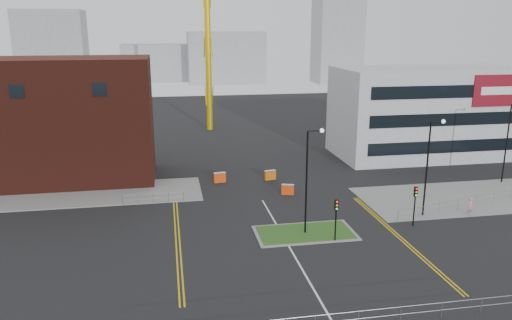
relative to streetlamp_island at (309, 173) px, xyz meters
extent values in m
plane|color=black|center=(-2.22, -8.00, -5.41)|extent=(200.00, 200.00, 0.00)
cube|color=slate|center=(-22.22, 14.00, -5.35)|extent=(28.00, 8.00, 0.12)
cube|color=slate|center=(19.78, 6.00, -5.35)|extent=(24.00, 10.00, 0.12)
cube|color=slate|center=(-0.22, 0.00, -5.37)|extent=(8.60, 4.60, 0.08)
cube|color=#244316|center=(-0.22, 0.00, -5.35)|extent=(8.00, 4.00, 0.12)
cube|color=#471911|center=(-22.22, 20.00, 1.59)|extent=(18.00, 10.00, 14.00)
cube|color=black|center=(-26.22, 14.98, 5.59)|extent=(1.40, 0.10, 1.40)
cube|color=black|center=(-18.22, 14.98, 5.59)|extent=(1.40, 0.10, 1.40)
cube|color=#A3A5A8|center=(23.78, 24.00, 0.59)|extent=(25.00, 12.00, 12.00)
cube|color=black|center=(23.78, 17.98, -2.92)|extent=(22.00, 0.10, 1.60)
cube|color=black|center=(23.78, 17.98, 0.59)|extent=(22.00, 0.10, 1.60)
cube|color=black|center=(23.78, 17.98, 4.09)|extent=(22.00, 0.10, 1.60)
cube|color=maroon|center=(29.78, 17.92, 4.09)|extent=(7.00, 0.15, 4.00)
cube|color=white|center=(29.78, 17.82, 4.09)|extent=(5.00, 0.05, 1.00)
cylinder|color=yellow|center=(-4.22, 47.00, 10.90)|extent=(1.00, 1.00, 32.63)
cylinder|color=black|center=(-0.22, 0.00, -0.91)|extent=(0.16, 0.16, 9.00)
cylinder|color=black|center=(0.38, 0.00, 3.59)|extent=(1.20, 0.10, 0.10)
sphere|color=silver|center=(0.98, 0.00, 3.59)|extent=(0.36, 0.36, 0.36)
cylinder|color=black|center=(11.78, 2.00, -0.91)|extent=(0.16, 0.16, 9.00)
cylinder|color=black|center=(12.38, 2.00, 3.59)|extent=(1.20, 0.10, 0.10)
sphere|color=silver|center=(12.98, 2.00, 3.59)|extent=(0.36, 0.36, 0.36)
cylinder|color=black|center=(25.78, 10.00, -0.91)|extent=(0.16, 0.16, 9.00)
cylinder|color=black|center=(1.78, -2.00, -3.91)|extent=(0.12, 0.12, 3.00)
cube|color=black|center=(1.78, -2.00, -2.21)|extent=(0.28, 0.22, 0.90)
sphere|color=red|center=(1.78, -2.13, -1.91)|extent=(0.18, 0.18, 0.18)
sphere|color=orange|center=(1.78, -2.13, -2.21)|extent=(0.18, 0.18, 0.18)
sphere|color=#0CCC33|center=(1.78, -2.13, -2.51)|extent=(0.18, 0.18, 0.18)
cylinder|color=black|center=(9.78, 0.00, -3.91)|extent=(0.12, 0.12, 3.00)
cube|color=black|center=(9.78, 0.00, -2.21)|extent=(0.28, 0.22, 0.90)
sphere|color=red|center=(9.78, -0.13, -1.91)|extent=(0.18, 0.18, 0.18)
sphere|color=orange|center=(9.78, -0.13, -2.21)|extent=(0.18, 0.18, 0.18)
sphere|color=#0CCC33|center=(9.78, -0.13, -2.51)|extent=(0.18, 0.18, 0.18)
cylinder|color=gray|center=(-2.22, -14.00, -4.36)|extent=(24.00, 0.04, 0.04)
cylinder|color=gray|center=(-13.22, 10.00, -4.36)|extent=(6.00, 0.04, 0.04)
cylinder|color=gray|center=(-13.22, 10.00, -4.86)|extent=(6.00, 0.04, 0.04)
cylinder|color=gray|center=(-16.22, 10.00, -4.86)|extent=(0.05, 0.05, 1.10)
cylinder|color=gray|center=(-10.22, 10.00, -4.86)|extent=(0.05, 0.05, 1.10)
cylinder|color=gray|center=(18.28, 3.50, -4.36)|extent=(19.01, 5.04, 0.04)
cylinder|color=gray|center=(18.28, 3.50, -4.86)|extent=(19.01, 5.04, 0.04)
cylinder|color=gray|center=(8.78, 1.00, -4.86)|extent=(0.05, 0.05, 1.10)
cube|color=silver|center=(-2.22, -6.00, -5.41)|extent=(0.15, 30.00, 0.01)
cube|color=gold|center=(-11.22, 2.00, -5.41)|extent=(0.12, 24.00, 0.01)
cube|color=gold|center=(-10.92, 2.00, -5.41)|extent=(0.12, 24.00, 0.01)
cube|color=gold|center=(7.28, -2.00, -5.41)|extent=(0.12, 20.00, 0.01)
cube|color=gold|center=(7.58, -2.00, -5.41)|extent=(0.12, 20.00, 0.01)
cube|color=gray|center=(-42.22, 112.00, 5.59)|extent=(18.00, 12.00, 22.00)
cube|color=gray|center=(7.78, 122.00, 2.59)|extent=(24.00, 12.00, 16.00)
cube|color=gray|center=(42.78, 117.00, 8.59)|extent=(14.00, 12.00, 28.00)
cube|color=gray|center=(-10.22, 132.00, 0.59)|extent=(30.00, 12.00, 12.00)
imported|color=#D4898D|center=(16.11, 1.22, -4.49)|extent=(0.78, 0.63, 1.84)
cube|color=#E0430C|center=(-5.87, 16.00, -4.84)|extent=(1.42, 0.65, 1.14)
cube|color=silver|center=(-5.87, 16.00, -4.33)|extent=(1.42, 0.65, 0.14)
cube|color=#E53E0C|center=(0.78, 10.41, -4.87)|extent=(1.38, 0.79, 1.09)
cube|color=silver|center=(0.78, 10.41, -4.38)|extent=(1.38, 0.79, 0.13)
cube|color=#D4640B|center=(0.03, 16.00, -4.86)|extent=(1.38, 0.70, 1.10)
cube|color=silver|center=(0.03, 16.00, -4.37)|extent=(1.38, 0.70, 0.13)
camera|label=1|loc=(-11.45, -38.51, 11.73)|focal=35.00mm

